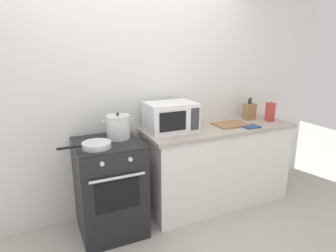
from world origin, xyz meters
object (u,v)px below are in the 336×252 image
object	(u,v)px
frying_pan	(96,145)
microwave	(171,117)
oven_mitt	(251,127)
knife_block	(249,111)
stock_pot	(118,127)
stove	(110,187)
pasta_box	(270,112)
cutting_board	(231,124)

from	to	relation	value
frying_pan	microwave	xyz separation A→B (m)	(0.81, 0.20, 0.12)
oven_mitt	frying_pan	bearing A→B (deg)	178.81
frying_pan	knife_block	distance (m)	1.90
stock_pot	microwave	bearing A→B (deg)	2.06
oven_mitt	microwave	bearing A→B (deg)	164.47
stove	frying_pan	bearing A→B (deg)	-135.56
pasta_box	oven_mitt	xyz separation A→B (m)	(-0.38, -0.13, -0.10)
microwave	cutting_board	xyz separation A→B (m)	(0.70, -0.08, -0.14)
oven_mitt	stock_pot	bearing A→B (deg)	171.24
stove	pasta_box	size ratio (longest dim) A/B	4.18
stock_pot	oven_mitt	bearing A→B (deg)	-8.76
stove	cutting_board	distance (m)	1.46
frying_pan	knife_block	bearing A→B (deg)	8.02
stock_pot	pasta_box	distance (m)	1.80
frying_pan	oven_mitt	bearing A→B (deg)	-1.19
stove	cutting_board	bearing A→B (deg)	0.05
stock_pot	oven_mitt	world-z (taller)	stock_pot
cutting_board	oven_mitt	xyz separation A→B (m)	(0.15, -0.16, -0.00)
stock_pot	cutting_board	distance (m)	1.27
pasta_box	knife_block	bearing A→B (deg)	134.11
stove	stock_pot	distance (m)	0.59
microwave	cutting_board	distance (m)	0.72
stock_pot	cutting_board	bearing A→B (deg)	-2.63
pasta_box	frying_pan	bearing A→B (deg)	-177.34
frying_pan	knife_block	xyz separation A→B (m)	(1.88, 0.27, 0.07)
stove	cutting_board	world-z (taller)	cutting_board
microwave	pasta_box	bearing A→B (deg)	-4.99
stove	oven_mitt	distance (m)	1.62
knife_block	oven_mitt	bearing A→B (deg)	-125.90
frying_pan	cutting_board	world-z (taller)	frying_pan
stock_pot	cutting_board	size ratio (longest dim) A/B	0.86
oven_mitt	stove	bearing A→B (deg)	174.11
microwave	oven_mitt	bearing A→B (deg)	-15.53
stock_pot	frying_pan	distance (m)	0.32
pasta_box	stock_pot	bearing A→B (deg)	177.20
stock_pot	frying_pan	xyz separation A→B (m)	(-0.25, -0.18, -0.09)
pasta_box	cutting_board	bearing A→B (deg)	176.78
microwave	knife_block	size ratio (longest dim) A/B	1.91
knife_block	oven_mitt	xyz separation A→B (m)	(-0.22, -0.30, -0.09)
stove	frying_pan	distance (m)	0.52
stove	cutting_board	xyz separation A→B (m)	(1.39, 0.00, 0.47)
stove	knife_block	xyz separation A→B (m)	(1.76, 0.14, 0.56)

